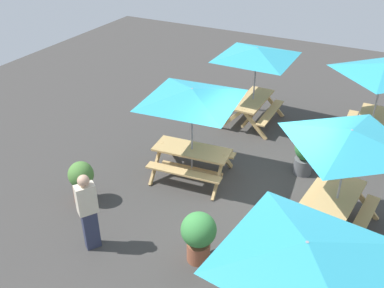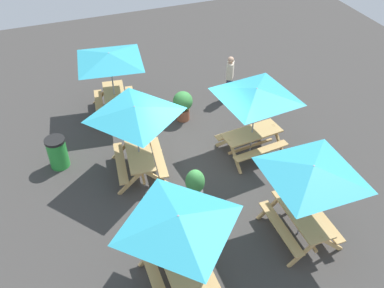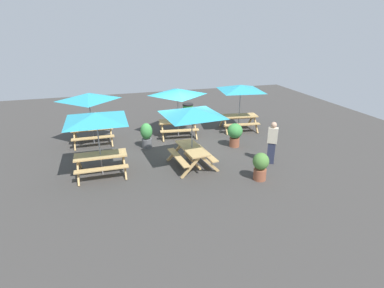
% 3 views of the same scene
% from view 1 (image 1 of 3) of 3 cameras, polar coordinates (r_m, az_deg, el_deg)
% --- Properties ---
extents(ground_plane, '(24.00, 24.00, 0.00)m').
position_cam_1_polar(ground_plane, '(9.84, 9.28, -7.22)').
color(ground_plane, '#3D3A38').
rests_on(ground_plane, ground).
extents(picnic_table_0, '(2.81, 2.81, 2.34)m').
position_cam_1_polar(picnic_table_0, '(9.44, 0.00, 5.68)').
color(picnic_table_0, tan).
rests_on(picnic_table_0, ground).
extents(picnic_table_1, '(2.01, 2.01, 2.34)m').
position_cam_1_polar(picnic_table_1, '(11.89, 24.11, 8.41)').
color(picnic_table_1, tan).
rests_on(picnic_table_1, ground).
extents(picnic_table_2, '(2.22, 2.22, 2.34)m').
position_cam_1_polar(picnic_table_2, '(8.31, 20.19, -0.10)').
color(picnic_table_2, tan).
rests_on(picnic_table_2, ground).
extents(picnic_table_3, '(2.80, 2.80, 2.34)m').
position_cam_1_polar(picnic_table_3, '(5.75, 14.70, -14.76)').
color(picnic_table_3, tan).
rests_on(picnic_table_3, ground).
extents(picnic_table_4, '(2.83, 2.83, 2.34)m').
position_cam_1_polar(picnic_table_4, '(12.14, 8.59, 11.21)').
color(picnic_table_4, tan).
rests_on(picnic_table_4, ground).
extents(potted_plant_0, '(0.66, 0.66, 1.05)m').
position_cam_1_polar(potted_plant_0, '(7.93, 0.88, -11.96)').
color(potted_plant_0, '#935138').
rests_on(potted_plant_0, ground).
extents(potted_plant_1, '(0.51, 0.51, 1.11)m').
position_cam_1_polar(potted_plant_1, '(10.57, 14.81, -1.07)').
color(potted_plant_1, '#59595B').
rests_on(potted_plant_1, ground).
extents(potted_plant_2, '(0.55, 0.55, 0.99)m').
position_cam_1_polar(potted_plant_2, '(9.65, -14.48, -4.69)').
color(potted_plant_2, '#935138').
rests_on(potted_plant_2, ground).
extents(person_standing, '(0.42, 0.38, 1.67)m').
position_cam_1_polar(person_standing, '(8.24, -13.70, -8.59)').
color(person_standing, '#2D334C').
rests_on(person_standing, ground).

